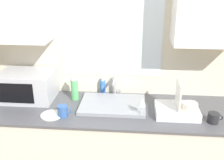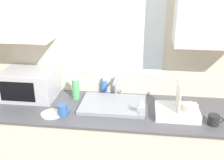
# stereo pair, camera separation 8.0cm
# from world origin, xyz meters

# --- Properties ---
(countertop) EXTENTS (2.22, 0.69, 0.91)m
(countertop) POSITION_xyz_m (0.00, 0.33, 0.45)
(countertop) COLOR beige
(countertop) RESTS_ON ground_plane
(wall_back) EXTENTS (6.00, 0.38, 2.60)m
(wall_back) POSITION_xyz_m (0.00, 0.65, 1.43)
(wall_back) COLOR beige
(wall_back) RESTS_ON ground_plane
(sink_basin) EXTENTS (0.57, 0.41, 0.03)m
(sink_basin) POSITION_xyz_m (0.04, 0.37, 0.92)
(sink_basin) COLOR gray
(sink_basin) RESTS_ON countertop
(faucet) EXTENTS (0.08, 0.18, 0.19)m
(faucet) POSITION_xyz_m (0.04, 0.58, 1.03)
(faucet) COLOR #99999E
(faucet) RESTS_ON countertop
(microwave) EXTENTS (0.49, 0.36, 0.26)m
(microwave) POSITION_xyz_m (-0.77, 0.46, 1.04)
(microwave) COLOR #B2B2B7
(microwave) RESTS_ON countertop
(dish_rack) EXTENTS (0.35, 0.27, 0.29)m
(dish_rack) POSITION_xyz_m (0.59, 0.26, 0.96)
(dish_rack) COLOR white
(dish_rack) RESTS_ON countertop
(spray_bottle) EXTENTS (0.07, 0.07, 0.26)m
(spray_bottle) POSITION_xyz_m (-0.33, 0.48, 1.03)
(spray_bottle) COLOR #59B266
(spray_bottle) RESTS_ON countertop
(soap_bottle) EXTENTS (0.05, 0.05, 0.17)m
(soap_bottle) POSITION_xyz_m (-0.08, 0.62, 0.98)
(soap_bottle) COLOR blue
(soap_bottle) RESTS_ON countertop
(mug_near_sink) EXTENTS (0.12, 0.08, 0.10)m
(mug_near_sink) POSITION_xyz_m (-0.36, 0.15, 0.96)
(mug_near_sink) COLOR #335999
(mug_near_sink) RESTS_ON countertop
(wine_glass) EXTENTS (0.06, 0.06, 0.17)m
(wine_glass) POSITION_xyz_m (0.29, 0.20, 1.04)
(wine_glass) COLOR silver
(wine_glass) RESTS_ON countertop
(mug_by_rack) EXTENTS (0.12, 0.09, 0.08)m
(mug_by_rack) POSITION_xyz_m (0.85, 0.16, 0.95)
(mug_by_rack) COLOR #262628
(mug_by_rack) RESTS_ON countertop
(small_plate) EXTENTS (0.18, 0.18, 0.01)m
(small_plate) POSITION_xyz_m (-0.46, 0.15, 0.91)
(small_plate) COLOR silver
(small_plate) RESTS_ON countertop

